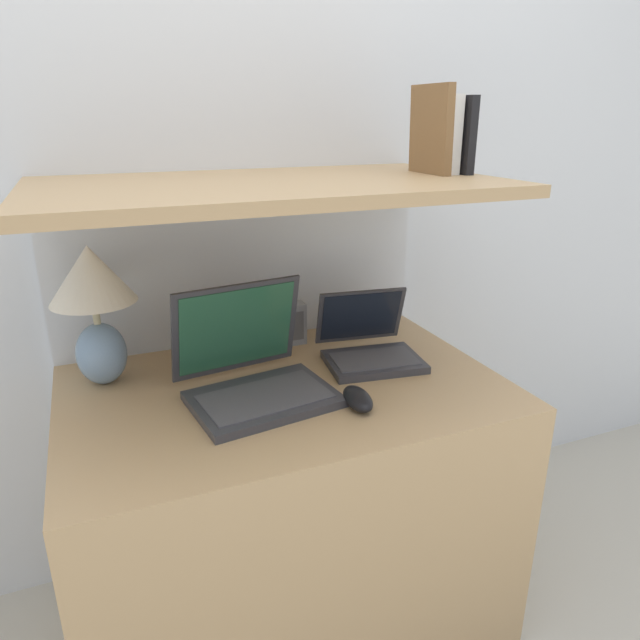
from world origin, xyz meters
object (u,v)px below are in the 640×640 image
at_px(computer_mouse, 358,399).
at_px(router_box, 286,324).
at_px(table_lamp, 94,298).
at_px(laptop_small, 369,346).
at_px(book_white, 442,135).
at_px(book_brown, 431,130).
at_px(book_black, 454,135).
at_px(laptop_large, 254,373).

distance_m(computer_mouse, router_box, 0.42).
height_order(table_lamp, laptop_small, table_lamp).
height_order(router_box, book_white, book_white).
bearing_deg(book_brown, book_white, 0.00).
bearing_deg(book_white, table_lamp, 172.16).
distance_m(table_lamp, book_black, 0.97).
bearing_deg(router_box, book_brown, -29.74).
xyz_separation_m(laptop_small, book_black, (0.23, 0.01, 0.54)).
bearing_deg(table_lamp, book_black, -7.54).
distance_m(computer_mouse, book_brown, 0.69).
xyz_separation_m(computer_mouse, book_black, (0.37, 0.23, 0.56)).
bearing_deg(laptop_large, router_box, 57.19).
relative_size(router_box, book_white, 0.64).
bearing_deg(laptop_small, table_lamp, 169.29).
bearing_deg(book_black, computer_mouse, -147.68).
xyz_separation_m(table_lamp, book_black, (0.90, -0.12, 0.36)).
distance_m(router_box, book_brown, 0.65).
bearing_deg(router_box, book_white, -27.30).
relative_size(book_black, book_white, 0.99).
height_order(laptop_small, computer_mouse, laptop_small).
xyz_separation_m(book_black, book_white, (-0.04, 0.00, 0.00)).
distance_m(laptop_large, book_black, 0.78).
relative_size(computer_mouse, book_white, 0.64).
distance_m(table_lamp, router_box, 0.53).
bearing_deg(book_white, laptop_large, -170.77).
xyz_separation_m(laptop_large, router_box, (0.18, 0.27, 0.01)).
distance_m(laptop_small, book_black, 0.59).
bearing_deg(laptop_large, book_white, 9.23).
distance_m(computer_mouse, book_white, 0.69).
relative_size(table_lamp, laptop_large, 0.97).
xyz_separation_m(computer_mouse, book_white, (0.34, 0.23, 0.56)).
relative_size(laptop_small, book_black, 1.49).
bearing_deg(laptop_large, computer_mouse, -36.42).
bearing_deg(router_box, computer_mouse, -86.73).
relative_size(book_black, book_brown, 0.87).
bearing_deg(book_black, router_box, 154.81).
distance_m(computer_mouse, book_black, 0.71).
height_order(laptop_large, book_black, book_black).
relative_size(table_lamp, laptop_small, 1.26).
relative_size(computer_mouse, book_black, 0.65).
bearing_deg(router_box, laptop_small, -48.97).
height_order(table_lamp, book_brown, book_brown).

